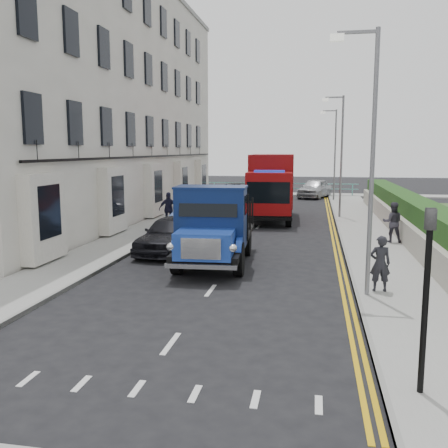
{
  "coord_description": "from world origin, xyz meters",
  "views": [
    {
      "loc": [
        2.85,
        -15.47,
        3.97
      ],
      "look_at": [
        -0.25,
        1.5,
        1.4
      ],
      "focal_mm": 40.0,
      "sensor_mm": 36.0,
      "label": 1
    }
  ],
  "objects_px": {
    "lamp_mid": "(340,149)",
    "lamp_far": "(334,149)",
    "red_lorry": "(272,185)",
    "pedestrian_east_near": "(380,263)",
    "parked_car_front": "(171,234)",
    "bedford_lorry": "(212,231)",
    "lamp_near": "(368,149)"
  },
  "relations": [
    {
      "from": "parked_car_front",
      "to": "pedestrian_east_near",
      "type": "xyz_separation_m",
      "value": [
        7.26,
        -4.53,
        0.17
      ]
    },
    {
      "from": "lamp_near",
      "to": "red_lorry",
      "type": "distance_m",
      "value": 15.67
    },
    {
      "from": "bedford_lorry",
      "to": "lamp_near",
      "type": "bearing_deg",
      "value": -33.3
    },
    {
      "from": "lamp_mid",
      "to": "red_lorry",
      "type": "relative_size",
      "value": 0.98
    },
    {
      "from": "lamp_near",
      "to": "red_lorry",
      "type": "relative_size",
      "value": 0.98
    },
    {
      "from": "red_lorry",
      "to": "parked_car_front",
      "type": "distance_m",
      "value": 10.67
    },
    {
      "from": "parked_car_front",
      "to": "pedestrian_east_near",
      "type": "distance_m",
      "value": 8.56
    },
    {
      "from": "lamp_far",
      "to": "red_lorry",
      "type": "height_order",
      "value": "lamp_far"
    },
    {
      "from": "lamp_far",
      "to": "parked_car_front",
      "type": "distance_m",
      "value": 22.38
    },
    {
      "from": "lamp_near",
      "to": "red_lorry",
      "type": "xyz_separation_m",
      "value": [
        -3.77,
        15.08,
        -2.02
      ]
    },
    {
      "from": "lamp_far",
      "to": "bedford_lorry",
      "type": "distance_m",
      "value": 23.91
    },
    {
      "from": "bedford_lorry",
      "to": "red_lorry",
      "type": "distance_m",
      "value": 12.42
    },
    {
      "from": "lamp_near",
      "to": "lamp_mid",
      "type": "bearing_deg",
      "value": 90.0
    },
    {
      "from": "bedford_lorry",
      "to": "red_lorry",
      "type": "relative_size",
      "value": 0.83
    },
    {
      "from": "pedestrian_east_near",
      "to": "lamp_mid",
      "type": "bearing_deg",
      "value": -93.75
    },
    {
      "from": "bedford_lorry",
      "to": "lamp_mid",
      "type": "bearing_deg",
      "value": 67.32
    },
    {
      "from": "bedford_lorry",
      "to": "pedestrian_east_near",
      "type": "distance_m",
      "value": 5.68
    },
    {
      "from": "lamp_near",
      "to": "bedford_lorry",
      "type": "xyz_separation_m",
      "value": [
        -4.69,
        2.71,
        -2.73
      ]
    },
    {
      "from": "red_lorry",
      "to": "pedestrian_east_near",
      "type": "xyz_separation_m",
      "value": [
        4.25,
        -14.69,
        -1.08
      ]
    },
    {
      "from": "red_lorry",
      "to": "parked_car_front",
      "type": "bearing_deg",
      "value": -108.86
    },
    {
      "from": "lamp_near",
      "to": "lamp_far",
      "type": "xyz_separation_m",
      "value": [
        0.0,
        26.0,
        0.0
      ]
    },
    {
      "from": "bedford_lorry",
      "to": "red_lorry",
      "type": "bearing_deg",
      "value": 82.48
    },
    {
      "from": "parked_car_front",
      "to": "pedestrian_east_near",
      "type": "relative_size",
      "value": 2.76
    },
    {
      "from": "lamp_far",
      "to": "red_lorry",
      "type": "xyz_separation_m",
      "value": [
        -3.77,
        -10.92,
        -2.02
      ]
    },
    {
      "from": "lamp_mid",
      "to": "lamp_far",
      "type": "bearing_deg",
      "value": 90.0
    },
    {
      "from": "lamp_mid",
      "to": "lamp_far",
      "type": "distance_m",
      "value": 10.0
    },
    {
      "from": "lamp_mid",
      "to": "lamp_far",
      "type": "height_order",
      "value": "same"
    },
    {
      "from": "lamp_far",
      "to": "parked_car_front",
      "type": "height_order",
      "value": "lamp_far"
    },
    {
      "from": "bedford_lorry",
      "to": "parked_car_front",
      "type": "distance_m",
      "value": 3.08
    },
    {
      "from": "lamp_mid",
      "to": "pedestrian_east_near",
      "type": "xyz_separation_m",
      "value": [
        0.48,
        -15.61,
        -3.1
      ]
    },
    {
      "from": "lamp_near",
      "to": "lamp_mid",
      "type": "xyz_separation_m",
      "value": [
        0.0,
        16.0,
        0.0
      ]
    },
    {
      "from": "red_lorry",
      "to": "parked_car_front",
      "type": "height_order",
      "value": "red_lorry"
    }
  ]
}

